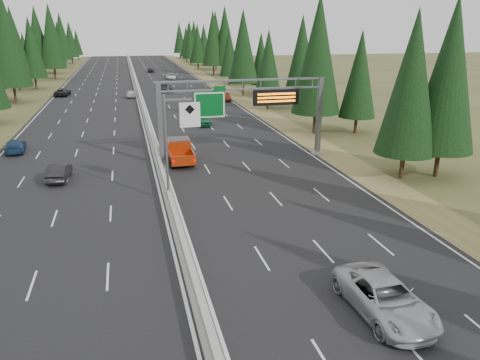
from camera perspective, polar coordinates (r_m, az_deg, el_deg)
name	(u,v)px	position (r m, az deg, el deg)	size (l,w,h in m)	color
road	(140,98)	(89.36, -12.13, 9.76)	(32.00, 260.00, 0.08)	black
shoulder_right	(234,95)	(91.63, -0.77, 10.35)	(3.60, 260.00, 0.06)	olive
shoulder_left	(37,101)	(90.59, -23.56, 8.77)	(3.60, 260.00, 0.06)	#434520
median_barrier	(140,96)	(89.31, -12.14, 10.00)	(0.70, 260.00, 0.85)	gray
sign_gantry	(250,107)	(45.43, 1.17, 8.90)	(16.75, 0.98, 7.80)	slate
hov_sign_pole	(174,141)	(34.47, -8.05, 4.77)	(2.80, 0.50, 8.00)	slate
tree_row_right	(280,50)	(78.78, 4.96, 15.49)	(11.59, 239.01, 18.36)	black
silver_minivan	(385,298)	(22.92, 17.23, -13.53)	(2.73, 5.93, 1.65)	#A7A7AC
red_pickup	(179,149)	(46.19, -7.43, 3.77)	(2.25, 6.31, 2.06)	black
car_ahead_green	(203,119)	(62.91, -4.55, 7.38)	(1.77, 4.39, 1.50)	#16633B
car_ahead_dkred	(225,97)	(83.70, -1.85, 10.09)	(1.42, 4.08, 1.35)	#541B0C
car_ahead_dkgrey	(165,88)	(96.74, -9.09, 11.05)	(2.19, 5.38, 1.56)	black
car_ahead_white	(171,76)	(119.88, -8.46, 12.39)	(2.26, 4.89, 1.36)	silver
car_ahead_far	(151,70)	(139.38, -10.83, 13.06)	(1.55, 3.86, 1.32)	black
car_onc_near	(59,172)	(42.86, -21.18, 0.93)	(1.51, 4.33, 1.43)	black
car_onc_blue	(15,146)	(54.40, -25.70, 3.79)	(1.85, 4.55, 1.32)	navy
car_onc_white	(131,94)	(90.00, -13.15, 10.20)	(1.58, 3.92, 1.34)	silver
car_onc_far	(63,92)	(95.81, -20.82, 9.99)	(2.34, 5.07, 1.41)	black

